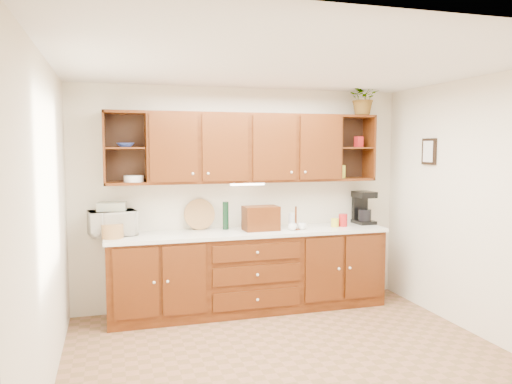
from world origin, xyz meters
TOP-DOWN VIEW (x-y plane):
  - floor at (0.00, 0.00)m, footprint 4.00×4.00m
  - ceiling at (0.00, 0.00)m, footprint 4.00×4.00m
  - back_wall at (0.00, 1.75)m, footprint 4.00×0.00m
  - left_wall at (-2.00, 0.00)m, footprint 0.00×3.50m
  - right_wall at (2.00, 0.00)m, footprint 0.00×3.50m
  - base_cabinets at (0.00, 1.45)m, footprint 3.20×0.60m
  - countertop at (0.00, 1.44)m, footprint 3.24×0.64m
  - upper_cabinets at (0.01, 1.59)m, footprint 3.20×0.33m
  - undercabinet_light at (0.00, 1.53)m, footprint 0.40×0.05m
  - framed_picture at (1.98, 0.90)m, footprint 0.03×0.24m
  - wicker_basket at (-1.52, 1.40)m, footprint 0.26×0.26m
  - microwave at (-1.52, 1.57)m, footprint 0.54×0.41m
  - towel_stack at (-1.52, 1.57)m, footprint 0.32×0.26m
  - wine_bottle at (-0.25, 1.61)m, footprint 0.07×0.07m
  - woven_tray at (-0.54, 1.69)m, footprint 0.37×0.11m
  - bread_box at (0.13, 1.44)m, footprint 0.41×0.26m
  - mug_tree at (0.54, 1.37)m, footprint 0.26×0.25m
  - canister_red at (1.17, 1.43)m, footprint 0.13×0.13m
  - canister_white at (0.55, 1.54)m, footprint 0.08×0.08m
  - canister_yellow at (1.06, 1.42)m, footprint 0.12×0.12m
  - coffee_maker at (1.52, 1.58)m, footprint 0.23×0.29m
  - bowl_stack at (-1.36, 1.57)m, footprint 0.20×0.20m
  - plate_stack at (-1.28, 1.58)m, footprint 0.24×0.24m
  - pantry_box_yellow at (1.21, 1.58)m, footprint 0.10×0.08m
  - pantry_box_red at (1.44, 1.56)m, footprint 0.10×0.09m
  - potted_plant at (1.47, 1.53)m, footprint 0.42×0.38m

SIDE VIEW (x-z plane):
  - floor at x=0.00m, z-range 0.00..0.00m
  - base_cabinets at x=0.00m, z-range 0.00..0.90m
  - countertop at x=0.00m, z-range 0.90..0.94m
  - woven_tray at x=-0.54m, z-range 0.77..1.13m
  - mug_tree at x=0.54m, z-range 0.85..1.12m
  - canister_yellow at x=1.06m, z-range 0.94..1.04m
  - wicker_basket at x=-1.52m, z-range 0.94..1.09m
  - canister_red at x=1.17m, z-range 0.94..1.09m
  - canister_white at x=0.55m, z-range 0.94..1.11m
  - microwave at x=-1.52m, z-range 0.94..1.21m
  - bread_box at x=0.13m, z-range 0.94..1.22m
  - wine_bottle at x=-0.25m, z-range 0.94..1.27m
  - coffee_maker at x=1.52m, z-range 0.93..1.34m
  - towel_stack at x=-1.52m, z-range 1.21..1.30m
  - back_wall at x=0.00m, z-range -0.70..3.30m
  - left_wall at x=-2.00m, z-range -0.45..3.05m
  - right_wall at x=2.00m, z-range -0.45..3.05m
  - undercabinet_light at x=0.00m, z-range 1.46..1.48m
  - plate_stack at x=-1.28m, z-range 1.52..1.59m
  - pantry_box_yellow at x=1.21m, z-range 1.52..1.68m
  - framed_picture at x=1.98m, z-range 1.70..2.00m
  - upper_cabinets at x=0.01m, z-range 1.49..2.29m
  - bowl_stack at x=-1.36m, z-range 1.90..1.95m
  - pantry_box_red at x=1.44m, z-range 1.90..2.03m
  - potted_plant at x=1.47m, z-range 2.29..2.72m
  - ceiling at x=0.00m, z-range 2.60..2.60m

